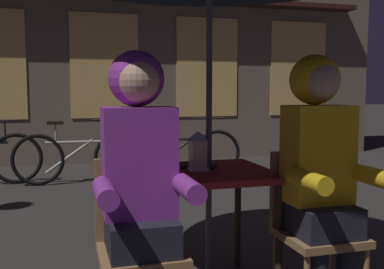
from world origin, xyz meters
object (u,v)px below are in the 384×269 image
(chair_left, at_px, (139,238))
(book, at_px, (199,166))
(chair_right, at_px, (313,222))
(bicycle_fourth, at_px, (182,154))
(lantern, at_px, (198,150))
(cafe_table, at_px, (209,187))
(bicycle_third, at_px, (79,157))
(person_left_hooded, at_px, (140,168))
(person_right_hooded, at_px, (320,159))

(chair_left, distance_m, book, 0.68)
(chair_right, xyz_separation_m, bicycle_fourth, (0.24, 3.79, -0.14))
(book, bearing_deg, chair_left, -108.53)
(lantern, distance_m, bicycle_fourth, 3.54)
(cafe_table, relative_size, bicycle_third, 0.44)
(chair_right, bearing_deg, cafe_table, 142.45)
(lantern, bearing_deg, chair_left, -137.78)
(chair_left, bearing_deg, book, 45.59)
(book, bearing_deg, lantern, -84.40)
(chair_left, height_order, chair_right, same)
(person_left_hooded, bearing_deg, bicycle_fourth, 72.64)
(bicycle_fourth, bearing_deg, chair_right, -93.66)
(chair_right, distance_m, person_right_hooded, 0.36)
(chair_right, distance_m, book, 0.74)
(cafe_table, distance_m, book, 0.15)
(person_left_hooded, bearing_deg, chair_left, 90.00)
(cafe_table, distance_m, lantern, 0.23)
(chair_right, bearing_deg, bicycle_fourth, 86.34)
(cafe_table, xyz_separation_m, chair_right, (0.48, -0.37, -0.15))
(lantern, height_order, person_left_hooded, person_left_hooded)
(cafe_table, distance_m, person_left_hooded, 0.67)
(bicycle_fourth, height_order, book, bicycle_fourth)
(chair_right, xyz_separation_m, person_right_hooded, (0.00, -0.06, 0.36))
(bicycle_third, relative_size, bicycle_fourth, 1.00)
(lantern, relative_size, chair_right, 0.27)
(bicycle_fourth, bearing_deg, lantern, -103.00)
(chair_right, bearing_deg, book, 138.94)
(chair_right, height_order, person_right_hooded, person_right_hooded)
(chair_left, bearing_deg, bicycle_fourth, 72.40)
(person_left_hooded, relative_size, person_right_hooded, 1.00)
(chair_left, relative_size, bicycle_fourth, 0.52)
(person_right_hooded, distance_m, bicycle_fourth, 3.89)
(cafe_table, bearing_deg, chair_left, -142.45)
(bicycle_fourth, bearing_deg, person_right_hooded, -93.61)
(person_left_hooded, relative_size, book, 7.00)
(bicycle_third, bearing_deg, bicycle_fourth, -1.79)
(chair_right, bearing_deg, person_left_hooded, -176.61)
(cafe_table, relative_size, chair_left, 0.85)
(person_right_hooded, xyz_separation_m, book, (-0.52, 0.51, -0.09))
(chair_right, bearing_deg, chair_left, 180.00)
(cafe_table, bearing_deg, lantern, 174.03)
(cafe_table, relative_size, book, 3.70)
(cafe_table, height_order, chair_right, chair_right)
(lantern, xyz_separation_m, chair_right, (0.55, -0.38, -0.37))
(cafe_table, height_order, bicycle_third, bicycle_third)
(person_left_hooded, bearing_deg, lantern, 46.25)
(cafe_table, bearing_deg, person_left_hooded, -138.43)
(chair_left, relative_size, person_right_hooded, 0.62)
(chair_left, xyz_separation_m, bicycle_third, (-0.15, 3.83, -0.14))
(person_right_hooded, bearing_deg, bicycle_third, 105.95)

